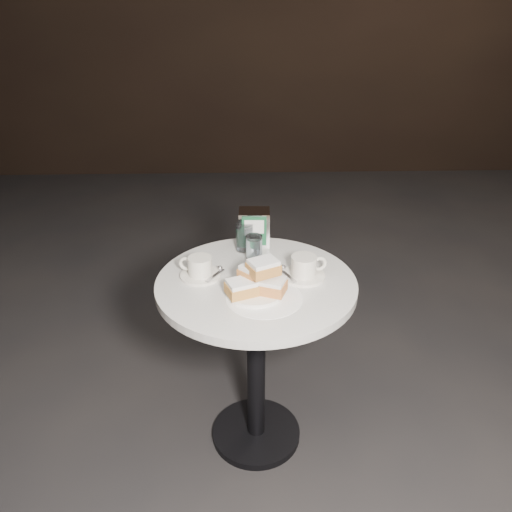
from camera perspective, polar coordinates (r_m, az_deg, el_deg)
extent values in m
plane|color=black|center=(2.21, 0.02, -19.76)|extent=(7.00, 7.00, 0.00)
cube|color=black|center=(5.00, -1.42, 26.09)|extent=(6.00, 0.10, 3.00)
cylinder|color=black|center=(2.19, 0.02, -19.49)|extent=(0.36, 0.36, 0.03)
cylinder|color=black|center=(1.95, 0.02, -12.47)|extent=(0.07, 0.07, 0.70)
cylinder|color=white|center=(1.74, 0.02, -3.22)|extent=(0.70, 0.70, 0.03)
cylinder|color=white|center=(1.64, 0.95, -4.77)|extent=(0.31, 0.31, 0.00)
cylinder|color=white|center=(1.66, -0.13, -4.08)|extent=(0.20, 0.20, 0.01)
cube|color=#C98A3D|center=(1.62, -1.66, -3.82)|extent=(0.12, 0.11, 0.04)
cube|color=white|center=(1.61, -1.67, -3.07)|extent=(0.11, 0.10, 0.01)
cube|color=#D68342|center=(1.63, 1.69, -3.58)|extent=(0.12, 0.11, 0.04)
cube|color=white|center=(1.62, 1.70, -2.84)|extent=(0.11, 0.10, 0.01)
cube|color=#D28440|center=(1.65, -0.12, -1.94)|extent=(0.12, 0.12, 0.04)
cube|color=white|center=(1.64, -0.12, -1.19)|extent=(0.11, 0.11, 0.01)
cube|color=#C6843D|center=(1.61, 0.84, -1.49)|extent=(0.12, 0.11, 0.04)
cube|color=white|center=(1.60, 0.85, -0.72)|extent=(0.11, 0.10, 0.01)
cylinder|color=white|center=(1.77, -6.35, -2.19)|extent=(0.18, 0.18, 0.01)
cylinder|color=white|center=(1.75, -6.41, -1.13)|extent=(0.11, 0.11, 0.06)
cylinder|color=#816046|center=(1.74, -6.45, -0.36)|extent=(0.10, 0.10, 0.00)
torus|color=silver|center=(1.77, -8.03, -0.89)|extent=(0.05, 0.03, 0.05)
cube|color=#B4B4B8|center=(1.74, -4.69, -2.22)|extent=(0.06, 0.09, 0.00)
sphere|color=#B2B2B7|center=(1.78, -4.13, -1.38)|extent=(0.02, 0.02, 0.02)
cylinder|color=white|center=(1.76, 5.42, -2.24)|extent=(0.18, 0.18, 0.01)
cylinder|color=silver|center=(1.74, 5.47, -1.09)|extent=(0.11, 0.11, 0.07)
cylinder|color=brown|center=(1.73, 5.52, -0.27)|extent=(0.10, 0.10, 0.00)
torus|color=silver|center=(1.76, 7.25, -0.88)|extent=(0.06, 0.02, 0.06)
cube|color=silver|center=(1.74, 3.60, -2.22)|extent=(0.06, 0.10, 0.00)
sphere|color=#B9B9BE|center=(1.78, 3.11, -1.31)|extent=(0.02, 0.02, 0.02)
cylinder|color=white|center=(1.92, -1.33, 2.18)|extent=(0.09, 0.09, 0.11)
cylinder|color=silver|center=(1.92, -1.33, 2.07)|extent=(0.08, 0.08, 0.09)
cylinder|color=white|center=(1.85, -0.23, 0.91)|extent=(0.06, 0.06, 0.10)
cylinder|color=white|center=(1.85, -0.23, 0.81)|extent=(0.06, 0.06, 0.08)
cube|color=silver|center=(1.97, -0.20, 3.33)|extent=(0.12, 0.10, 0.14)
cube|color=#185431|center=(1.92, -0.21, 2.84)|extent=(0.09, 0.01, 0.12)
cube|color=white|center=(1.91, -0.21, 3.35)|extent=(0.07, 0.00, 0.05)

